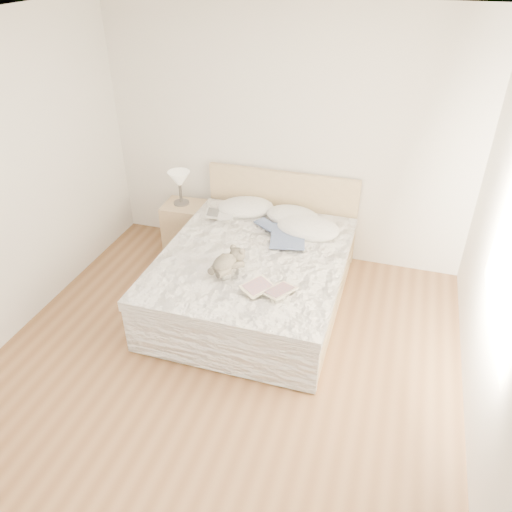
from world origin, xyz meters
name	(u,v)px	position (x,y,z in m)	size (l,w,h in m)	color
floor	(214,381)	(0.00, 0.00, 0.00)	(4.00, 4.50, 0.00)	brown
ceiling	(191,35)	(0.00, 0.00, 2.70)	(4.00, 4.50, 0.00)	white
wall_back	(285,139)	(0.00, 2.25, 1.35)	(4.00, 0.02, 2.70)	silver
bed	(256,274)	(0.00, 1.19, 0.31)	(1.72, 2.14, 1.00)	tan
nightstand	(185,226)	(-1.10, 1.93, 0.28)	(0.45, 0.40, 0.56)	tan
table_lamp	(180,181)	(-1.13, 1.95, 0.84)	(0.26, 0.26, 0.39)	#4C4642
pillow_left	(246,207)	(-0.35, 1.93, 0.64)	(0.62, 0.43, 0.18)	white
pillow_middle	(293,216)	(0.20, 1.88, 0.64)	(0.58, 0.41, 0.17)	white
pillow_right	(308,228)	(0.41, 1.69, 0.64)	(0.65, 0.46, 0.20)	white
blouse	(288,236)	(0.25, 1.49, 0.63)	(0.53, 0.57, 0.02)	#37466C
photo_book	(220,215)	(-0.56, 1.70, 0.63)	(0.32, 0.22, 0.02)	silver
childrens_book	(268,289)	(0.31, 0.57, 0.63)	(0.40, 0.27, 0.03)	beige
teddy_bear	(225,269)	(-0.14, 0.71, 0.65)	(0.24, 0.33, 0.18)	#61594B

